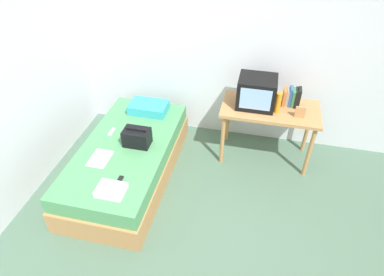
% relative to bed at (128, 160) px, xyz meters
% --- Properties ---
extents(ground_plane, '(8.00, 8.00, 0.00)m').
position_rel_bed_xyz_m(ground_plane, '(0.96, -0.78, -0.24)').
color(ground_plane, '#4C6B56').
extents(wall_back, '(5.20, 0.10, 2.60)m').
position_rel_bed_xyz_m(wall_back, '(0.96, 1.22, 1.06)').
color(wall_back, silver).
rests_on(wall_back, ground).
extents(bed, '(1.00, 2.00, 0.49)m').
position_rel_bed_xyz_m(bed, '(0.00, 0.00, 0.00)').
color(bed, '#B27F4C').
rests_on(bed, ground).
extents(desk, '(1.16, 0.60, 0.76)m').
position_rel_bed_xyz_m(desk, '(1.59, 0.74, 0.42)').
color(desk, '#B27F4C').
rests_on(desk, ground).
extents(tv, '(0.44, 0.39, 0.36)m').
position_rel_bed_xyz_m(tv, '(1.40, 0.76, 0.70)').
color(tv, black).
rests_on(tv, desk).
extents(water_bottle, '(0.07, 0.07, 0.25)m').
position_rel_bed_xyz_m(water_bottle, '(1.65, 0.66, 0.65)').
color(water_bottle, orange).
rests_on(water_bottle, desk).
extents(book_row, '(0.20, 0.16, 0.23)m').
position_rel_bed_xyz_m(book_row, '(1.81, 0.86, 0.63)').
color(book_row, '#CC7233').
rests_on(book_row, desk).
extents(picture_frame, '(0.11, 0.02, 0.14)m').
position_rel_bed_xyz_m(picture_frame, '(1.91, 0.61, 0.59)').
color(picture_frame, '#B27F4C').
rests_on(picture_frame, desk).
extents(pillow, '(0.49, 0.32, 0.12)m').
position_rel_bed_xyz_m(pillow, '(0.04, 0.72, 0.31)').
color(pillow, '#33A8B7').
rests_on(pillow, bed).
extents(handbag, '(0.30, 0.20, 0.22)m').
position_rel_bed_xyz_m(handbag, '(0.14, 0.04, 0.35)').
color(handbag, black).
rests_on(handbag, bed).
extents(magazine, '(0.21, 0.29, 0.01)m').
position_rel_bed_xyz_m(magazine, '(-0.18, -0.29, 0.25)').
color(magazine, white).
rests_on(magazine, bed).
extents(remote_dark, '(0.04, 0.16, 0.02)m').
position_rel_bed_xyz_m(remote_dark, '(0.17, -0.58, 0.26)').
color(remote_dark, black).
rests_on(remote_dark, bed).
extents(remote_silver, '(0.04, 0.14, 0.02)m').
position_rel_bed_xyz_m(remote_silver, '(-0.25, 0.18, 0.26)').
color(remote_silver, '#B7B7BC').
rests_on(remote_silver, bed).
extents(folded_towel, '(0.28, 0.22, 0.06)m').
position_rel_bed_xyz_m(folded_towel, '(0.15, -0.72, 0.28)').
color(folded_towel, white).
rests_on(folded_towel, bed).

